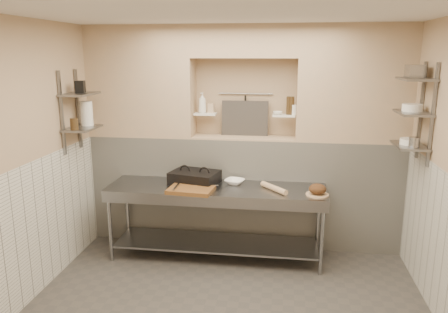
% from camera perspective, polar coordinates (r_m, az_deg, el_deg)
% --- Properties ---
extents(ceiling, '(4.00, 3.90, 0.10)m').
position_cam_1_polar(ceiling, '(3.79, 0.15, 19.27)').
color(ceiling, silver).
rests_on(ceiling, ground).
extents(wall_left, '(0.10, 3.90, 2.80)m').
position_cam_1_polar(wall_left, '(4.65, -25.75, -1.17)').
color(wall_left, tan).
rests_on(wall_left, ground).
extents(wall_back, '(4.00, 0.10, 2.80)m').
position_cam_1_polar(wall_back, '(5.85, 2.85, 2.90)').
color(wall_back, tan).
rests_on(wall_back, ground).
extents(wall_front, '(4.00, 0.10, 2.80)m').
position_cam_1_polar(wall_front, '(2.09, -7.80, -17.18)').
color(wall_front, tan).
rests_on(wall_front, ground).
extents(backwall_lower, '(4.00, 0.40, 1.40)m').
position_cam_1_polar(backwall_lower, '(5.78, 2.54, -4.39)').
color(backwall_lower, silver).
rests_on(backwall_lower, floor).
extents(alcove_sill, '(1.30, 0.40, 0.02)m').
position_cam_1_polar(alcove_sill, '(5.60, 2.61, 2.54)').
color(alcove_sill, tan).
rests_on(alcove_sill, backwall_lower).
extents(backwall_pillar_left, '(1.35, 0.40, 1.40)m').
position_cam_1_polar(backwall_pillar_left, '(5.79, -10.66, 9.56)').
color(backwall_pillar_left, tan).
rests_on(backwall_pillar_left, backwall_lower).
extents(backwall_pillar_right, '(1.35, 0.40, 1.40)m').
position_cam_1_polar(backwall_pillar_right, '(5.55, 16.61, 9.09)').
color(backwall_pillar_right, tan).
rests_on(backwall_pillar_right, backwall_lower).
extents(backwall_header, '(1.30, 0.40, 0.40)m').
position_cam_1_polar(backwall_header, '(5.51, 2.75, 14.80)').
color(backwall_header, tan).
rests_on(backwall_header, backwall_lower).
extents(wainscot_left, '(0.02, 3.90, 1.40)m').
position_cam_1_polar(wainscot_left, '(4.83, -24.31, -9.28)').
color(wainscot_left, silver).
rests_on(wainscot_left, floor).
extents(alcove_shelf_left, '(0.28, 0.16, 0.02)m').
position_cam_1_polar(alcove_shelf_left, '(5.62, -2.46, 5.58)').
color(alcove_shelf_left, white).
rests_on(alcove_shelf_left, backwall_lower).
extents(alcove_shelf_right, '(0.28, 0.16, 0.02)m').
position_cam_1_polar(alcove_shelf_right, '(5.53, 7.83, 5.33)').
color(alcove_shelf_right, white).
rests_on(alcove_shelf_right, backwall_lower).
extents(utensil_rail, '(0.70, 0.02, 0.02)m').
position_cam_1_polar(utensil_rail, '(5.70, 2.83, 8.20)').
color(utensil_rail, gray).
rests_on(utensil_rail, wall_back).
extents(hanging_steel, '(0.02, 0.02, 0.30)m').
position_cam_1_polar(hanging_steel, '(5.69, 2.80, 6.48)').
color(hanging_steel, black).
rests_on(hanging_steel, utensil_rail).
extents(splash_panel, '(0.60, 0.08, 0.45)m').
position_cam_1_polar(splash_panel, '(5.66, 2.73, 5.01)').
color(splash_panel, '#383330').
rests_on(splash_panel, alcove_sill).
extents(shelf_rail_left_a, '(0.03, 0.03, 0.95)m').
position_cam_1_polar(shelf_rail_left_a, '(5.61, -18.51, 5.91)').
color(shelf_rail_left_a, slate).
rests_on(shelf_rail_left_a, wall_left).
extents(shelf_rail_left_b, '(0.03, 0.03, 0.95)m').
position_cam_1_polar(shelf_rail_left_b, '(5.26, -20.43, 5.30)').
color(shelf_rail_left_b, slate).
rests_on(shelf_rail_left_b, wall_left).
extents(wall_shelf_left_lower, '(0.30, 0.50, 0.02)m').
position_cam_1_polar(wall_shelf_left_lower, '(5.40, -18.00, 3.53)').
color(wall_shelf_left_lower, slate).
rests_on(wall_shelf_left_lower, wall_left).
extents(wall_shelf_left_upper, '(0.30, 0.50, 0.03)m').
position_cam_1_polar(wall_shelf_left_upper, '(5.35, -18.31, 7.76)').
color(wall_shelf_left_upper, slate).
rests_on(wall_shelf_left_upper, wall_left).
extents(shelf_rail_right_a, '(0.03, 0.03, 1.05)m').
position_cam_1_polar(shelf_rail_right_a, '(5.22, 24.31, 5.47)').
color(shelf_rail_right_a, slate).
rests_on(shelf_rail_right_a, wall_right).
extents(shelf_rail_right_b, '(0.03, 0.03, 1.05)m').
position_cam_1_polar(shelf_rail_right_b, '(4.84, 25.58, 4.82)').
color(shelf_rail_right_b, slate).
rests_on(shelf_rail_right_b, wall_right).
extents(wall_shelf_right_lower, '(0.30, 0.50, 0.02)m').
position_cam_1_polar(wall_shelf_right_lower, '(5.05, 23.07, 1.32)').
color(wall_shelf_right_lower, slate).
rests_on(wall_shelf_right_lower, wall_right).
extents(wall_shelf_right_mid, '(0.30, 0.50, 0.02)m').
position_cam_1_polar(wall_shelf_right_mid, '(5.00, 23.44, 5.25)').
color(wall_shelf_right_mid, slate).
rests_on(wall_shelf_right_mid, wall_right).
extents(wall_shelf_right_upper, '(0.30, 0.50, 0.03)m').
position_cam_1_polar(wall_shelf_right_upper, '(4.97, 23.81, 9.24)').
color(wall_shelf_right_upper, slate).
rests_on(wall_shelf_right_upper, wall_right).
extents(prep_table, '(2.60, 0.70, 0.90)m').
position_cam_1_polar(prep_table, '(5.30, -1.05, -6.72)').
color(prep_table, gray).
rests_on(prep_table, floor).
extents(panini_press, '(0.64, 0.53, 0.15)m').
position_cam_1_polar(panini_press, '(5.36, -3.85, -2.75)').
color(panini_press, black).
rests_on(panini_press, prep_table).
extents(cutting_board, '(0.54, 0.41, 0.05)m').
position_cam_1_polar(cutting_board, '(5.06, -4.34, -4.35)').
color(cutting_board, brown).
rests_on(cutting_board, prep_table).
extents(knife_blade, '(0.28, 0.07, 0.01)m').
position_cam_1_polar(knife_blade, '(5.15, -2.25, -3.72)').
color(knife_blade, gray).
rests_on(knife_blade, cutting_board).
extents(tongs, '(0.02, 0.25, 0.02)m').
position_cam_1_polar(tongs, '(5.08, -6.27, -3.93)').
color(tongs, gray).
rests_on(tongs, cutting_board).
extents(mixing_bowl, '(0.29, 0.29, 0.06)m').
position_cam_1_polar(mixing_bowl, '(5.35, 1.40, -3.29)').
color(mixing_bowl, white).
rests_on(mixing_bowl, prep_table).
extents(rolling_pin, '(0.33, 0.37, 0.07)m').
position_cam_1_polar(rolling_pin, '(5.11, 6.54, -4.11)').
color(rolling_pin, tan).
rests_on(rolling_pin, prep_table).
extents(bread_board, '(0.26, 0.26, 0.01)m').
position_cam_1_polar(bread_board, '(5.04, 12.08, -4.88)').
color(bread_board, tan).
rests_on(bread_board, prep_table).
extents(bread_loaf, '(0.19, 0.19, 0.12)m').
position_cam_1_polar(bread_loaf, '(5.02, 12.12, -4.17)').
color(bread_loaf, '#4C2D19').
rests_on(bread_loaf, bread_board).
extents(bottle_soap, '(0.13, 0.13, 0.26)m').
position_cam_1_polar(bottle_soap, '(5.61, -2.85, 7.02)').
color(bottle_soap, white).
rests_on(bottle_soap, alcove_shelf_left).
extents(jar_alcove, '(0.08, 0.08, 0.12)m').
position_cam_1_polar(jar_alcove, '(5.65, -1.71, 6.35)').
color(jar_alcove, tan).
rests_on(jar_alcove, alcove_shelf_left).
extents(bowl_alcove, '(0.13, 0.13, 0.04)m').
position_cam_1_polar(bowl_alcove, '(5.51, 7.02, 5.66)').
color(bowl_alcove, white).
rests_on(bowl_alcove, alcove_shelf_right).
extents(condiment_a, '(0.06, 0.06, 0.23)m').
position_cam_1_polar(condiment_a, '(5.51, 8.82, 6.59)').
color(condiment_a, '#382714').
rests_on(condiment_a, alcove_shelf_right).
extents(condiment_b, '(0.06, 0.06, 0.22)m').
position_cam_1_polar(condiment_b, '(5.52, 8.43, 6.60)').
color(condiment_b, '#382714').
rests_on(condiment_b, alcove_shelf_right).
extents(condiment_c, '(0.07, 0.07, 0.12)m').
position_cam_1_polar(condiment_c, '(5.51, 9.16, 6.04)').
color(condiment_c, white).
rests_on(condiment_c, alcove_shelf_right).
extents(jug_left, '(0.14, 0.14, 0.29)m').
position_cam_1_polar(jug_left, '(5.50, -17.50, 5.39)').
color(jug_left, white).
rests_on(jug_left, wall_shelf_left_lower).
extents(jar_left, '(0.09, 0.09, 0.13)m').
position_cam_1_polar(jar_left, '(5.22, -18.98, 4.02)').
color(jar_left, '#382714').
rests_on(jar_left, wall_shelf_left_lower).
extents(box_left_upper, '(0.11, 0.11, 0.14)m').
position_cam_1_polar(box_left_upper, '(5.36, -18.26, 8.65)').
color(box_left_upper, black).
rests_on(box_left_upper, wall_shelf_left_upper).
extents(bowl_right, '(0.20, 0.20, 0.06)m').
position_cam_1_polar(bowl_right, '(5.05, 23.10, 1.81)').
color(bowl_right, white).
rests_on(bowl_right, wall_shelf_right_lower).
extents(canister_right, '(0.11, 0.11, 0.11)m').
position_cam_1_polar(canister_right, '(4.89, 23.60, 1.70)').
color(canister_right, gray).
rests_on(canister_right, wall_shelf_right_lower).
extents(bowl_right_mid, '(0.21, 0.21, 0.08)m').
position_cam_1_polar(bowl_right_mid, '(5.03, 23.37, 5.88)').
color(bowl_right_mid, white).
rests_on(bowl_right_mid, wall_shelf_right_mid).
extents(basket_right, '(0.17, 0.21, 0.13)m').
position_cam_1_polar(basket_right, '(5.02, 23.71, 10.17)').
color(basket_right, gray).
rests_on(basket_right, wall_shelf_right_upper).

